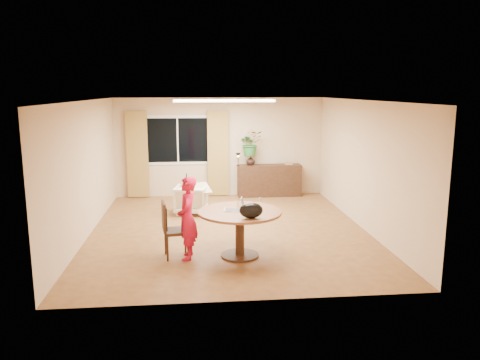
# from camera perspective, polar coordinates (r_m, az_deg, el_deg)

# --- Properties ---
(floor) EXTENTS (6.50, 6.50, 0.00)m
(floor) POSITION_cam_1_polar(r_m,az_deg,el_deg) (9.55, -1.37, -6.12)
(floor) COLOR brown
(floor) RESTS_ON ground
(ceiling) EXTENTS (6.50, 6.50, 0.00)m
(ceiling) POSITION_cam_1_polar(r_m,az_deg,el_deg) (9.13, -1.45, 9.67)
(ceiling) COLOR white
(ceiling) RESTS_ON wall_back
(wall_back) EXTENTS (5.50, 0.00, 5.50)m
(wall_back) POSITION_cam_1_polar(r_m,az_deg,el_deg) (12.46, -2.50, 4.02)
(wall_back) COLOR tan
(wall_back) RESTS_ON floor
(wall_left) EXTENTS (0.00, 6.50, 6.50)m
(wall_left) POSITION_cam_1_polar(r_m,az_deg,el_deg) (9.46, -18.26, 1.26)
(wall_left) COLOR tan
(wall_left) RESTS_ON floor
(wall_right) EXTENTS (0.00, 6.50, 6.50)m
(wall_right) POSITION_cam_1_polar(r_m,az_deg,el_deg) (9.84, 14.79, 1.80)
(wall_right) COLOR tan
(wall_right) RESTS_ON floor
(window) EXTENTS (1.70, 0.03, 1.30)m
(window) POSITION_cam_1_polar(r_m,az_deg,el_deg) (12.41, -7.60, 4.84)
(window) COLOR white
(window) RESTS_ON wall_back
(curtain_left) EXTENTS (0.55, 0.08, 2.25)m
(curtain_left) POSITION_cam_1_polar(r_m,az_deg,el_deg) (12.46, -12.41, 3.05)
(curtain_left) COLOR olive
(curtain_left) RESTS_ON wall_back
(curtain_right) EXTENTS (0.55, 0.08, 2.25)m
(curtain_right) POSITION_cam_1_polar(r_m,az_deg,el_deg) (12.39, -2.71, 3.25)
(curtain_right) COLOR olive
(curtain_right) RESTS_ON wall_back
(ceiling_panel) EXTENTS (2.20, 0.35, 0.05)m
(ceiling_panel) POSITION_cam_1_polar(r_m,az_deg,el_deg) (10.33, -1.94, 9.63)
(ceiling_panel) COLOR white
(ceiling_panel) RESTS_ON ceiling
(dining_table) EXTENTS (1.41, 1.41, 0.80)m
(dining_table) POSITION_cam_1_polar(r_m,az_deg,el_deg) (7.92, -0.02, -4.98)
(dining_table) COLOR brown
(dining_table) RESTS_ON floor
(dining_chair) EXTENTS (0.52, 0.49, 0.97)m
(dining_chair) POSITION_cam_1_polar(r_m,az_deg,el_deg) (8.01, -7.77, -5.99)
(dining_chair) COLOR black
(dining_chair) RESTS_ON floor
(child) EXTENTS (0.53, 0.36, 1.40)m
(child) POSITION_cam_1_polar(r_m,az_deg,el_deg) (7.87, -6.44, -4.64)
(child) COLOR #B60E19
(child) RESTS_ON floor
(laptop) EXTENTS (0.38, 0.28, 0.23)m
(laptop) POSITION_cam_1_polar(r_m,az_deg,el_deg) (7.88, -0.78, -2.90)
(laptop) COLOR #B7B7BC
(laptop) RESTS_ON dining_table
(tumbler) EXTENTS (0.10, 0.10, 0.12)m
(tumbler) POSITION_cam_1_polar(r_m,az_deg,el_deg) (8.12, -0.09, -2.88)
(tumbler) COLOR white
(tumbler) RESTS_ON dining_table
(wine_glass) EXTENTS (0.08, 0.08, 0.19)m
(wine_glass) POSITION_cam_1_polar(r_m,az_deg,el_deg) (8.05, 2.46, -2.77)
(wine_glass) COLOR white
(wine_glass) RESTS_ON dining_table
(pot_lid) EXTENTS (0.25, 0.25, 0.03)m
(pot_lid) POSITION_cam_1_polar(r_m,az_deg,el_deg) (8.24, 1.68, -3.00)
(pot_lid) COLOR white
(pot_lid) RESTS_ON dining_table
(handbag) EXTENTS (0.39, 0.25, 0.25)m
(handbag) POSITION_cam_1_polar(r_m,az_deg,el_deg) (7.40, 1.37, -3.74)
(handbag) COLOR black
(handbag) RESTS_ON dining_table
(armchair) EXTENTS (0.80, 0.82, 0.65)m
(armchair) POSITION_cam_1_polar(r_m,az_deg,el_deg) (10.80, -5.98, -2.37)
(armchair) COLOR beige
(armchair) RESTS_ON floor
(throw) EXTENTS (0.57, 0.64, 0.03)m
(throw) POSITION_cam_1_polar(r_m,az_deg,el_deg) (10.72, -4.93, -0.59)
(throw) COLOR beige
(throw) RESTS_ON armchair
(sideboard) EXTENTS (1.68, 0.41, 0.84)m
(sideboard) POSITION_cam_1_polar(r_m,az_deg,el_deg) (12.50, 3.59, -0.05)
(sideboard) COLOR black
(sideboard) RESTS_ON floor
(vase) EXTENTS (0.26, 0.26, 0.25)m
(vase) POSITION_cam_1_polar(r_m,az_deg,el_deg) (12.34, 1.30, 2.39)
(vase) COLOR black
(vase) RESTS_ON sideboard
(bouquet) EXTENTS (0.73, 0.68, 0.66)m
(bouquet) POSITION_cam_1_polar(r_m,az_deg,el_deg) (12.28, 1.27, 4.49)
(bouquet) COLOR #325E23
(bouquet) RESTS_ON vase
(book_stack) EXTENTS (0.21, 0.18, 0.08)m
(book_stack) POSITION_cam_1_polar(r_m,az_deg,el_deg) (12.52, 5.96, 2.06)
(book_stack) COLOR #98734D
(book_stack) RESTS_ON sideboard
(desk_lamp) EXTENTS (0.17, 0.17, 0.36)m
(desk_lamp) POSITION_cam_1_polar(r_m,az_deg,el_deg) (12.25, -0.23, 2.58)
(desk_lamp) COLOR black
(desk_lamp) RESTS_ON sideboard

